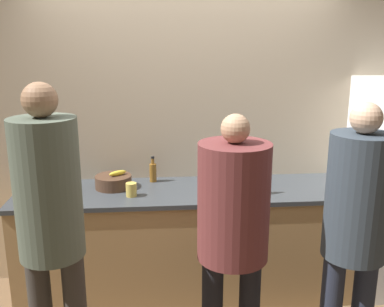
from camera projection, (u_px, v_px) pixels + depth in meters
wall_back at (186, 131)px, 3.64m from camera, size 5.20×0.06×2.60m
counter at (190, 240)px, 3.52m from camera, size 2.71×0.72×0.90m
person_left at (50, 217)px, 2.33m from camera, size 0.36×0.36×1.84m
person_center at (233, 221)px, 2.49m from camera, size 0.42×0.42×1.65m
person_right at (355, 222)px, 2.44m from camera, size 0.36×0.36×1.72m
fruit_bowl at (114, 181)px, 3.41m from camera, size 0.29×0.29×0.14m
utensil_crock at (233, 173)px, 3.60m from camera, size 0.10×0.10×0.27m
bottle_dark at (260, 182)px, 3.25m from camera, size 0.05×0.05×0.25m
bottle_amber at (153, 172)px, 3.56m from camera, size 0.06×0.06×0.22m
cup_red at (30, 187)px, 3.30m from camera, size 0.08×0.08×0.09m
cup_yellow at (131, 190)px, 3.22m from camera, size 0.08×0.08×0.10m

